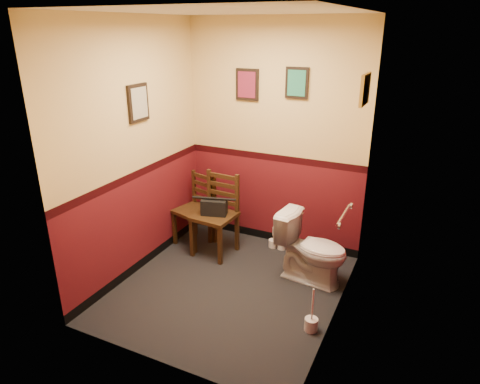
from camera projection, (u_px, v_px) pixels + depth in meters
floor at (230, 288)px, 4.52m from camera, size 2.20×2.40×0.00m
ceiling at (227, 11)px, 3.54m from camera, size 2.20×2.40×0.00m
wall_back at (275, 138)px, 5.04m from camera, size 2.20×0.00×2.70m
wall_front at (152, 213)px, 3.02m from camera, size 2.20×0.00×2.70m
wall_left at (135, 152)px, 4.47m from camera, size 0.00×2.40×2.70m
wall_right at (345, 183)px, 3.59m from camera, size 0.00×2.40×2.70m
grab_bar at (344, 215)px, 3.96m from camera, size 0.05×0.56×0.06m
framed_print_back_a at (247, 85)px, 4.94m from camera, size 0.28×0.04×0.36m
framed_print_back_b at (297, 83)px, 4.69m from camera, size 0.26×0.04×0.34m
framed_print_left at (138, 103)px, 4.36m from camera, size 0.04×0.30×0.38m
framed_print_right at (365, 89)px, 3.85m from camera, size 0.04×0.34×0.28m
toilet at (312, 249)px, 4.54m from camera, size 0.80×0.51×0.74m
toilet_brush at (311, 324)px, 3.87m from camera, size 0.12×0.12×0.44m
chair_left at (196, 210)px, 5.32m from camera, size 0.51×0.51×0.89m
chair_right at (216, 215)px, 5.08m from camera, size 0.49×0.49×0.98m
handbag at (214, 207)px, 5.00m from camera, size 0.32×0.22×0.22m
tp_stack at (277, 239)px, 5.28m from camera, size 0.22×0.14×0.29m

